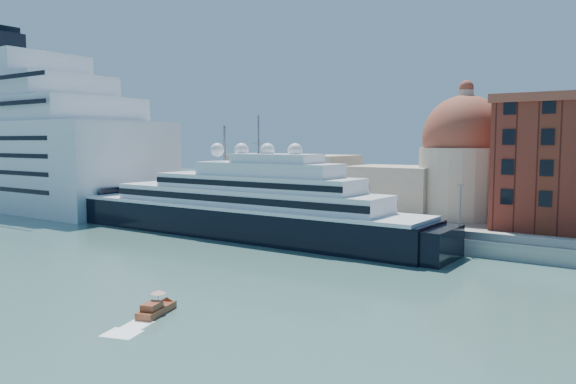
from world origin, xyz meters
The scene contains 9 objects.
ground centered at (0.00, 0.00, 0.00)m, with size 400.00×400.00×0.00m, color #38625C.
quay centered at (0.00, 34.00, 1.25)m, with size 180.00×10.00×2.50m, color gray.
land centered at (0.00, 75.00, 1.00)m, with size 260.00×72.00×2.00m, color slate.
quay_fence centered at (0.00, 29.50, 3.10)m, with size 180.00×0.10×1.20m, color slate.
superyacht centered at (-11.40, 23.00, 4.40)m, with size 85.39×11.84×25.52m.
service_barge centered at (-53.06, 20.44, 0.68)m, with size 10.91×4.83×2.37m.
water_taxi centered at (15.23, -17.62, 0.59)m, with size 3.24×5.49×2.47m.
church centered at (6.39, 57.72, 10.91)m, with size 66.00×18.00×25.50m.
lamp_posts centered at (-12.67, 32.27, 9.84)m, with size 120.80×2.40×18.00m.
Camera 1 is at (57.53, -55.03, 17.33)m, focal length 35.00 mm.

